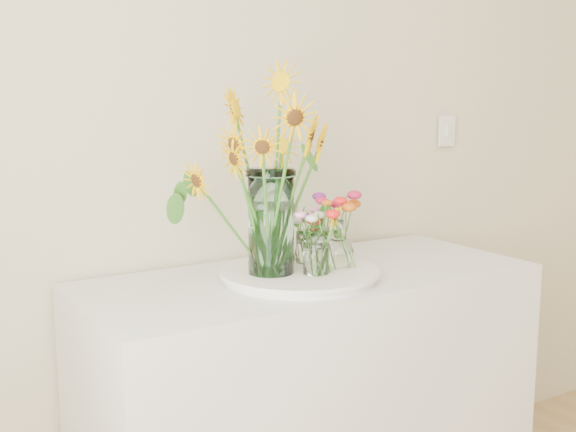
# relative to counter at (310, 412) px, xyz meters

# --- Properties ---
(counter) EXTENTS (1.40, 0.60, 0.90)m
(counter) POSITION_rel_counter_xyz_m (0.00, 0.00, 0.00)
(counter) COLOR white
(counter) RESTS_ON ground_plane
(tray) EXTENTS (0.45, 0.45, 0.02)m
(tray) POSITION_rel_counter_xyz_m (-0.07, -0.04, 0.46)
(tray) COLOR white
(tray) RESTS_ON counter
(mason_jar) EXTENTS (0.17, 0.17, 0.31)m
(mason_jar) POSITION_rel_counter_xyz_m (-0.16, -0.03, 0.63)
(mason_jar) COLOR #A7DFCD
(mason_jar) RESTS_ON tray
(sunflower_bouquet) EXTENTS (1.15, 1.15, 0.61)m
(sunflower_bouquet) POSITION_rel_counter_xyz_m (-0.16, -0.03, 0.78)
(sunflower_bouquet) COLOR #FFC205
(sunflower_bouquet) RESTS_ON tray
(small_vase_a) EXTENTS (0.09, 0.09, 0.13)m
(small_vase_a) POSITION_rel_counter_xyz_m (-0.05, -0.10, 0.54)
(small_vase_a) COLOR white
(small_vase_a) RESTS_ON tray
(wildflower_posy_a) EXTENTS (0.19, 0.19, 0.22)m
(wildflower_posy_a) POSITION_rel_counter_xyz_m (-0.05, -0.10, 0.59)
(wildflower_posy_a) COLOR #CC5811
(wildflower_posy_a) RESTS_ON tray
(small_vase_b) EXTENTS (0.11, 0.11, 0.15)m
(small_vase_b) POSITION_rel_counter_xyz_m (0.06, -0.06, 0.55)
(small_vase_b) COLOR white
(small_vase_b) RESTS_ON tray
(wildflower_posy_b) EXTENTS (0.22, 0.22, 0.24)m
(wildflower_posy_b) POSITION_rel_counter_xyz_m (0.06, -0.06, 0.59)
(wildflower_posy_b) COLOR #CC5811
(wildflower_posy_b) RESTS_ON tray
(small_vase_c) EXTENTS (0.07, 0.07, 0.10)m
(small_vase_c) POSITION_rel_counter_xyz_m (0.00, 0.03, 0.53)
(small_vase_c) COLOR white
(small_vase_c) RESTS_ON tray
(wildflower_posy_c) EXTENTS (0.17, 0.17, 0.19)m
(wildflower_posy_c) POSITION_rel_counter_xyz_m (0.00, 0.03, 0.57)
(wildflower_posy_c) COLOR #CC5811
(wildflower_posy_c) RESTS_ON tray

